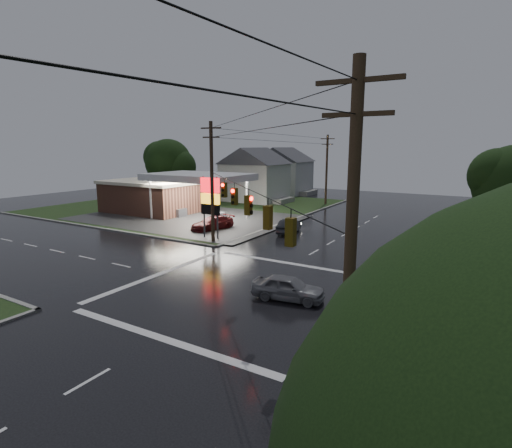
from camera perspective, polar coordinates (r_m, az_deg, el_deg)
The scene contains 14 objects.
ground at distance 24.86m, azimuth -1.76°, elevation -9.73°, with size 120.00×120.00×0.00m, color black.
grass_nw at distance 60.33m, azimuth -9.21°, elevation 2.56°, with size 36.00×36.00×0.08m, color black.
gas_station at distance 55.17m, azimuth -13.26°, elevation 4.24°, with size 26.20×18.00×5.60m.
pylon_sign at distance 38.19m, azimuth -6.55°, elevation 3.76°, with size 2.00×0.35×6.00m.
utility_pole_nw at distance 36.62m, azimuth -6.31°, elevation 6.14°, with size 2.20×0.32×11.00m.
utility_pole_se at distance 10.94m, azimuth 13.25°, elevation -5.71°, with size 2.20×0.32×11.00m.
utility_pole_n at distance 61.72m, azimuth 10.06°, elevation 7.79°, with size 2.20×0.32×10.50m.
traffic_signals at distance 23.33m, azimuth -1.84°, elevation 5.30°, with size 26.87×26.87×1.47m.
house_near at distance 65.03m, azimuth -0.15°, elevation 7.17°, with size 11.05×8.48×8.60m.
house_far at distance 75.98m, azimuth 3.93°, elevation 7.71°, with size 11.05×8.48×8.60m.
tree_nw_behind at distance 67.95m, azimuth -12.30°, elevation 8.59°, with size 8.93×7.60×10.00m.
car_north at distance 41.21m, azimuth 4.74°, elevation -0.31°, with size 1.52×4.37×1.44m, color black.
car_crossing at distance 23.58m, azimuth 4.62°, elevation -9.06°, with size 1.71×4.25×1.45m, color slate.
car_pump at distance 42.96m, azimuth -6.26°, elevation 0.13°, with size 2.01×4.95×1.44m, color maroon.
Camera 1 is at (12.61, -19.52, 8.82)m, focal length 28.00 mm.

